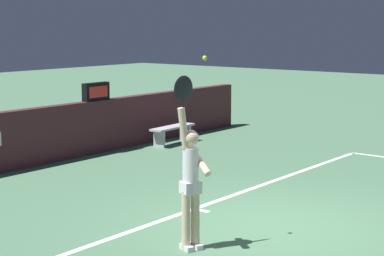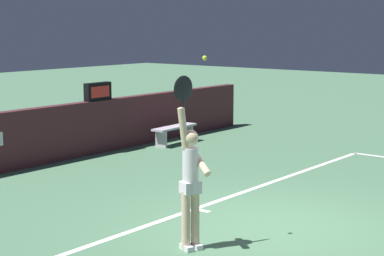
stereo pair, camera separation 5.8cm
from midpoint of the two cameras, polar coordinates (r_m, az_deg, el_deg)
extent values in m
plane|color=#4A7454|center=(10.29, 6.79, -8.30)|extent=(60.00, 60.00, 0.00)
cube|color=white|center=(11.11, 0.06, -6.91)|extent=(12.22, 0.11, 0.00)
cube|color=white|center=(11.03, 0.67, -7.05)|extent=(0.11, 0.30, 0.00)
cube|color=#492027|center=(14.40, -15.27, -1.05)|extent=(15.66, 0.25, 1.24)
cube|color=black|center=(15.84, -8.32, 3.10)|extent=(0.74, 0.17, 0.42)
cube|color=red|center=(15.78, -8.10, 3.08)|extent=(0.58, 0.01, 0.26)
cylinder|color=beige|center=(9.14, 0.09, -7.76)|extent=(0.12, 0.12, 0.82)
cylinder|color=beige|center=(9.08, -0.71, -7.89)|extent=(0.12, 0.12, 0.82)
cube|color=white|center=(9.24, 0.16, -10.02)|extent=(0.18, 0.26, 0.07)
cube|color=white|center=(9.17, -0.64, -10.17)|extent=(0.18, 0.26, 0.07)
cylinder|color=white|center=(8.93, -0.31, -3.53)|extent=(0.22, 0.22, 0.58)
cube|color=white|center=(8.99, -0.31, -5.08)|extent=(0.30, 0.28, 0.16)
sphere|color=beige|center=(8.85, -0.31, -0.86)|extent=(0.22, 0.22, 0.22)
cylinder|color=beige|center=(8.78, -0.93, -0.01)|extent=(0.19, 0.15, 0.55)
cylinder|color=beige|center=(8.91, 0.49, -2.90)|extent=(0.26, 0.47, 0.34)
ellipsoid|color=black|center=(8.71, -0.94, 3.40)|extent=(0.31, 0.15, 0.37)
cylinder|color=black|center=(8.73, -0.93, 2.15)|extent=(0.03, 0.03, 0.18)
sphere|color=#CBDA2F|center=(8.95, 0.91, 6.00)|extent=(0.06, 0.06, 0.06)
cube|color=#BCB0BD|center=(16.89, -1.76, 0.07)|extent=(1.48, 0.44, 0.05)
cube|color=#BCB0BD|center=(16.49, -2.91, -0.92)|extent=(0.08, 0.32, 0.44)
cube|color=#BCB0BD|center=(17.37, -0.67, -0.41)|extent=(0.08, 0.32, 0.44)
camera|label=1|loc=(0.03, -90.18, -0.03)|focal=62.45mm
camera|label=2|loc=(0.03, 89.82, 0.03)|focal=62.45mm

